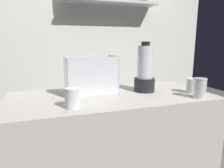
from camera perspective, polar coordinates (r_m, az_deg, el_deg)
counter at (r=1.59m, az=0.00°, el=-19.08°), size 1.40×0.64×0.90m
back_wall_unit at (r=2.11m, az=-6.55°, el=11.62°), size 2.60×0.24×2.50m
carrot_display_bin at (r=1.45m, az=-5.91°, el=0.69°), size 0.35×0.22×0.27m
blender_pitcher at (r=1.52m, az=9.18°, el=3.40°), size 0.15×0.15×0.37m
juice_cup_beet_far_left at (r=1.15m, az=-11.10°, el=-4.13°), size 0.08×0.08×0.11m
juice_cup_beet_left at (r=1.45m, az=23.39°, el=-1.41°), size 0.08×0.08×0.13m
juice_cup_mango_middle at (r=1.58m, az=21.64°, el=-0.74°), size 0.09×0.09×0.11m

